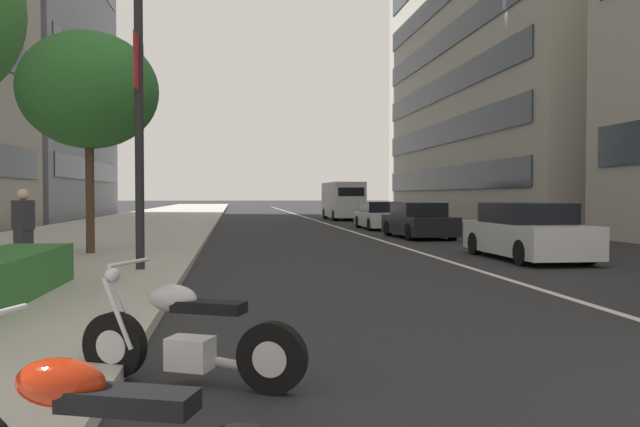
{
  "coord_description": "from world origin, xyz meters",
  "views": [
    {
      "loc": [
        -2.88,
        5.36,
        1.67
      ],
      "look_at": [
        12.54,
        3.28,
        1.22
      ],
      "focal_mm": 35.82,
      "sensor_mm": 36.0,
      "label": 1
    }
  ],
  "objects_px": {
    "motorcycle_second_in_row": "(188,339)",
    "delivery_van_ahead": "(343,200)",
    "pedestrian_on_plaza": "(23,230)",
    "car_far_down_avenue": "(527,233)",
    "car_approaching_light": "(419,221)",
    "street_lamp_with_banners": "(156,15)",
    "car_following_behind": "(380,216)",
    "street_tree_near_plaza_corner": "(89,91)"
  },
  "relations": [
    {
      "from": "car_following_behind",
      "to": "street_lamp_with_banners",
      "type": "xyz_separation_m",
      "value": [
        -17.18,
        8.69,
        4.72
      ]
    },
    {
      "from": "motorcycle_second_in_row",
      "to": "car_following_behind",
      "type": "relative_size",
      "value": 0.46
    },
    {
      "from": "delivery_van_ahead",
      "to": "street_lamp_with_banners",
      "type": "height_order",
      "value": "street_lamp_with_banners"
    },
    {
      "from": "pedestrian_on_plaza",
      "to": "car_approaching_light",
      "type": "bearing_deg",
      "value": 173.31
    },
    {
      "from": "motorcycle_second_in_row",
      "to": "delivery_van_ahead",
      "type": "height_order",
      "value": "delivery_van_ahead"
    },
    {
      "from": "motorcycle_second_in_row",
      "to": "car_far_down_avenue",
      "type": "xyz_separation_m",
      "value": [
        10.07,
        -7.96,
        0.29
      ]
    },
    {
      "from": "motorcycle_second_in_row",
      "to": "street_lamp_with_banners",
      "type": "bearing_deg",
      "value": -57.15
    },
    {
      "from": "delivery_van_ahead",
      "to": "street_lamp_with_banners",
      "type": "bearing_deg",
      "value": 162.3
    },
    {
      "from": "car_far_down_avenue",
      "to": "street_lamp_with_banners",
      "type": "xyz_separation_m",
      "value": [
        -2.27,
        9.13,
        4.66
      ]
    },
    {
      "from": "car_far_down_avenue",
      "to": "street_lamp_with_banners",
      "type": "height_order",
      "value": "street_lamp_with_banners"
    },
    {
      "from": "car_following_behind",
      "to": "pedestrian_on_plaza",
      "type": "relative_size",
      "value": 2.64
    },
    {
      "from": "car_following_behind",
      "to": "car_far_down_avenue",
      "type": "bearing_deg",
      "value": -178.59
    },
    {
      "from": "car_approaching_light",
      "to": "pedestrian_on_plaza",
      "type": "relative_size",
      "value": 2.65
    },
    {
      "from": "car_far_down_avenue",
      "to": "delivery_van_ahead",
      "type": "height_order",
      "value": "delivery_van_ahead"
    },
    {
      "from": "motorcycle_second_in_row",
      "to": "pedestrian_on_plaza",
      "type": "xyz_separation_m",
      "value": [
        7.77,
        3.78,
        0.57
      ]
    },
    {
      "from": "car_far_down_avenue",
      "to": "street_tree_near_plaza_corner",
      "type": "xyz_separation_m",
      "value": [
        1.66,
        11.3,
        3.7
      ]
    },
    {
      "from": "car_following_behind",
      "to": "street_lamp_with_banners",
      "type": "relative_size",
      "value": 0.49
    },
    {
      "from": "car_approaching_light",
      "to": "pedestrian_on_plaza",
      "type": "height_order",
      "value": "pedestrian_on_plaza"
    },
    {
      "from": "street_tree_near_plaza_corner",
      "to": "car_approaching_light",
      "type": "bearing_deg",
      "value": -57.88
    },
    {
      "from": "street_tree_near_plaza_corner",
      "to": "pedestrian_on_plaza",
      "type": "xyz_separation_m",
      "value": [
        -3.96,
        0.44,
        -3.42
      ]
    },
    {
      "from": "car_approaching_light",
      "to": "street_lamp_with_banners",
      "type": "relative_size",
      "value": 0.49
    },
    {
      "from": "motorcycle_second_in_row",
      "to": "car_following_behind",
      "type": "height_order",
      "value": "car_following_behind"
    },
    {
      "from": "street_tree_near_plaza_corner",
      "to": "car_following_behind",
      "type": "bearing_deg",
      "value": -39.34
    },
    {
      "from": "motorcycle_second_in_row",
      "to": "street_lamp_with_banners",
      "type": "distance_m",
      "value": 9.31
    },
    {
      "from": "motorcycle_second_in_row",
      "to": "delivery_van_ahead",
      "type": "relative_size",
      "value": 0.34
    },
    {
      "from": "car_approaching_light",
      "to": "street_lamp_with_banners",
      "type": "height_order",
      "value": "street_lamp_with_banners"
    },
    {
      "from": "street_lamp_with_banners",
      "to": "delivery_van_ahead",
      "type": "bearing_deg",
      "value": -16.88
    },
    {
      "from": "delivery_van_ahead",
      "to": "street_lamp_with_banners",
      "type": "distance_m",
      "value": 30.95
    },
    {
      "from": "car_approaching_light",
      "to": "car_following_behind",
      "type": "height_order",
      "value": "car_approaching_light"
    },
    {
      "from": "delivery_van_ahead",
      "to": "pedestrian_on_plaza",
      "type": "bearing_deg",
      "value": 157.77
    },
    {
      "from": "car_far_down_avenue",
      "to": "car_approaching_light",
      "type": "relative_size",
      "value": 1.02
    },
    {
      "from": "motorcycle_second_in_row",
      "to": "car_approaching_light",
      "type": "height_order",
      "value": "car_approaching_light"
    },
    {
      "from": "car_far_down_avenue",
      "to": "motorcycle_second_in_row",
      "type": "bearing_deg",
      "value": 141.43
    },
    {
      "from": "car_far_down_avenue",
      "to": "street_lamp_with_banners",
      "type": "bearing_deg",
      "value": 103.75
    },
    {
      "from": "street_tree_near_plaza_corner",
      "to": "delivery_van_ahead",
      "type": "bearing_deg",
      "value": -23.55
    },
    {
      "from": "car_approaching_light",
      "to": "car_far_down_avenue",
      "type": "bearing_deg",
      "value": -179.91
    },
    {
      "from": "motorcycle_second_in_row",
      "to": "pedestrian_on_plaza",
      "type": "distance_m",
      "value": 8.66
    },
    {
      "from": "car_far_down_avenue",
      "to": "car_following_behind",
      "type": "xyz_separation_m",
      "value": [
        14.91,
        0.44,
        -0.06
      ]
    },
    {
      "from": "car_following_behind",
      "to": "street_lamp_with_banners",
      "type": "bearing_deg",
      "value": 152.9
    },
    {
      "from": "delivery_van_ahead",
      "to": "street_tree_near_plaza_corner",
      "type": "bearing_deg",
      "value": 155.63
    },
    {
      "from": "car_approaching_light",
      "to": "street_lamp_with_banners",
      "type": "distance_m",
      "value": 14.65
    },
    {
      "from": "street_lamp_with_banners",
      "to": "pedestrian_on_plaza",
      "type": "distance_m",
      "value": 5.1
    }
  ]
}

